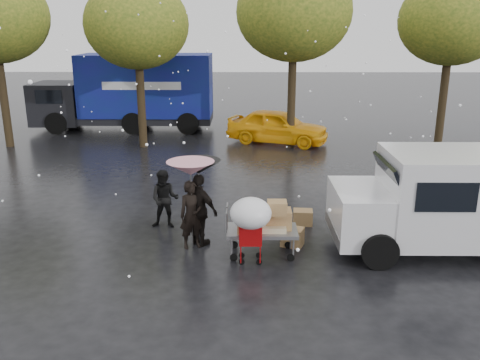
{
  "coord_description": "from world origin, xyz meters",
  "views": [
    {
      "loc": [
        0.66,
        -10.25,
        4.75
      ],
      "look_at": [
        0.54,
        1.0,
        1.32
      ],
      "focal_mm": 38.0,
      "sensor_mm": 36.0,
      "label": 1
    }
  ],
  "objects_px": {
    "vendor_cart": "(266,223)",
    "shopping_cart": "(251,217)",
    "blue_truck": "(130,92)",
    "person_pink": "(192,215)",
    "person_black": "(199,210)",
    "yellow_taxi": "(278,126)",
    "white_van": "(455,199)"
  },
  "relations": [
    {
      "from": "vendor_cart",
      "to": "shopping_cart",
      "type": "height_order",
      "value": "shopping_cart"
    },
    {
      "from": "blue_truck",
      "to": "person_pink",
      "type": "bearing_deg",
      "value": -72.41
    },
    {
      "from": "person_pink",
      "to": "person_black",
      "type": "height_order",
      "value": "person_black"
    },
    {
      "from": "person_pink",
      "to": "blue_truck",
      "type": "distance_m",
      "value": 14.14
    },
    {
      "from": "person_pink",
      "to": "person_black",
      "type": "distance_m",
      "value": 0.22
    },
    {
      "from": "person_pink",
      "to": "vendor_cart",
      "type": "relative_size",
      "value": 1.01
    },
    {
      "from": "person_black",
      "to": "shopping_cart",
      "type": "distance_m",
      "value": 1.53
    },
    {
      "from": "person_black",
      "to": "blue_truck",
      "type": "distance_m",
      "value": 14.06
    },
    {
      "from": "shopping_cart",
      "to": "yellow_taxi",
      "type": "height_order",
      "value": "shopping_cart"
    },
    {
      "from": "person_black",
      "to": "yellow_taxi",
      "type": "distance_m",
      "value": 10.66
    },
    {
      "from": "vendor_cart",
      "to": "blue_truck",
      "type": "distance_m",
      "value": 15.06
    },
    {
      "from": "blue_truck",
      "to": "yellow_taxi",
      "type": "bearing_deg",
      "value": -23.3
    },
    {
      "from": "shopping_cart",
      "to": "yellow_taxi",
      "type": "xyz_separation_m",
      "value": [
        1.24,
        11.39,
        -0.35
      ]
    },
    {
      "from": "blue_truck",
      "to": "vendor_cart",
      "type": "bearing_deg",
      "value": -66.97
    },
    {
      "from": "person_pink",
      "to": "shopping_cart",
      "type": "bearing_deg",
      "value": -56.26
    },
    {
      "from": "person_black",
      "to": "white_van",
      "type": "distance_m",
      "value": 5.57
    },
    {
      "from": "person_pink",
      "to": "shopping_cart",
      "type": "height_order",
      "value": "person_pink"
    },
    {
      "from": "vendor_cart",
      "to": "white_van",
      "type": "height_order",
      "value": "white_van"
    },
    {
      "from": "vendor_cart",
      "to": "white_van",
      "type": "xyz_separation_m",
      "value": [
        4.09,
        0.34,
        0.43
      ]
    },
    {
      "from": "shopping_cart",
      "to": "white_van",
      "type": "xyz_separation_m",
      "value": [
        4.43,
        0.83,
        0.1
      ]
    },
    {
      "from": "person_pink",
      "to": "person_black",
      "type": "xyz_separation_m",
      "value": [
        0.16,
        0.14,
        0.06
      ]
    },
    {
      "from": "vendor_cart",
      "to": "blue_truck",
      "type": "relative_size",
      "value": 0.18
    },
    {
      "from": "person_black",
      "to": "shopping_cart",
      "type": "bearing_deg",
      "value": 172.41
    },
    {
      "from": "shopping_cart",
      "to": "white_van",
      "type": "bearing_deg",
      "value": 10.59
    },
    {
      "from": "white_van",
      "to": "yellow_taxi",
      "type": "bearing_deg",
      "value": 106.79
    },
    {
      "from": "vendor_cart",
      "to": "blue_truck",
      "type": "bearing_deg",
      "value": 113.03
    },
    {
      "from": "person_pink",
      "to": "person_black",
      "type": "bearing_deg",
      "value": 19.17
    },
    {
      "from": "yellow_taxi",
      "to": "shopping_cart",
      "type": "bearing_deg",
      "value": -165.25
    },
    {
      "from": "person_black",
      "to": "blue_truck",
      "type": "relative_size",
      "value": 0.2
    },
    {
      "from": "shopping_cart",
      "to": "white_van",
      "type": "height_order",
      "value": "white_van"
    },
    {
      "from": "person_pink",
      "to": "yellow_taxi",
      "type": "height_order",
      "value": "person_pink"
    },
    {
      "from": "person_black",
      "to": "shopping_cart",
      "type": "height_order",
      "value": "person_black"
    }
  ]
}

